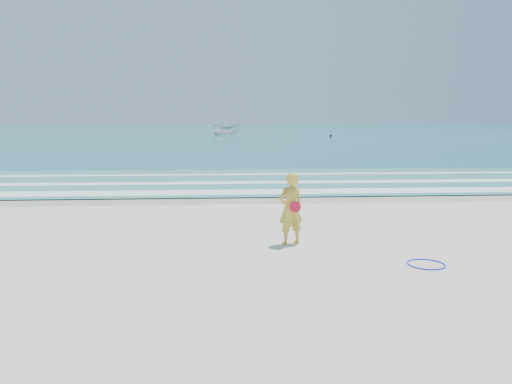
{
  "coord_description": "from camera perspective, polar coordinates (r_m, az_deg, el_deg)",
  "views": [
    {
      "loc": [
        -0.15,
        -9.53,
        3.05
      ],
      "look_at": [
        0.74,
        4.0,
        1.0
      ],
      "focal_mm": 35.0,
      "sensor_mm": 36.0,
      "label": 1
    }
  ],
  "objects": [
    {
      "name": "foam_far",
      "position": [
        26.2,
        -3.41,
        2.01
      ],
      "size": [
        400.0,
        0.6,
        0.01
      ],
      "primitive_type": "cube",
      "color": "white",
      "rests_on": "shallow"
    },
    {
      "name": "foam_mid",
      "position": [
        22.93,
        -3.35,
        1.07
      ],
      "size": [
        400.0,
        0.9,
        0.01
      ],
      "primitive_type": "cube",
      "color": "white",
      "rests_on": "shallow"
    },
    {
      "name": "shallow",
      "position": [
        23.72,
        -3.37,
        1.3
      ],
      "size": [
        400.0,
        10.0,
        0.01
      ],
      "primitive_type": "cube",
      "color": "#59B7AD",
      "rests_on": "ocean"
    },
    {
      "name": "boat",
      "position": [
        84.18,
        -3.37,
        7.18
      ],
      "size": [
        5.25,
        3.55,
        1.9
      ],
      "primitive_type": "imported",
      "rotation": [
        0.0,
        0.0,
        1.95
      ],
      "color": "silver",
      "rests_on": "ocean"
    },
    {
      "name": "hoop",
      "position": [
        11.05,
        18.88,
        -7.82
      ],
      "size": [
        0.87,
        0.87,
        0.03
      ],
      "primitive_type": "torus",
      "rotation": [
        0.0,
        0.0,
        -0.14
      ],
      "color": "#0E1BFF",
      "rests_on": "ground"
    },
    {
      "name": "ground",
      "position": [
        10.01,
        -2.74,
        -9.16
      ],
      "size": [
        400.0,
        400.0,
        0.0
      ],
      "primitive_type": "plane",
      "color": "silver",
      "rests_on": "ground"
    },
    {
      "name": "foam_near",
      "position": [
        20.06,
        -3.29,
        -0.01
      ],
      "size": [
        400.0,
        1.4,
        0.01
      ],
      "primitive_type": "cube",
      "color": "white",
      "rests_on": "shallow"
    },
    {
      "name": "ocean",
      "position": [
        114.57,
        -3.72,
        7.06
      ],
      "size": [
        400.0,
        190.0,
        0.04
      ],
      "primitive_type": "cube",
      "color": "#19727F",
      "rests_on": "ground"
    },
    {
      "name": "buoy",
      "position": [
        77.55,
        8.53,
        6.41
      ],
      "size": [
        0.35,
        0.35,
        0.35
      ],
      "primitive_type": "sphere",
      "color": "black",
      "rests_on": "ocean"
    },
    {
      "name": "woman",
      "position": [
        11.98,
        3.98,
        -1.91
      ],
      "size": [
        0.74,
        0.6,
        1.74
      ],
      "color": "gold",
      "rests_on": "ground"
    },
    {
      "name": "wet_sand",
      "position": [
        18.78,
        -3.25,
        -0.76
      ],
      "size": [
        400.0,
        2.4,
        0.0
      ],
      "primitive_type": "cube",
      "color": "#B2A893",
      "rests_on": "ground"
    }
  ]
}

